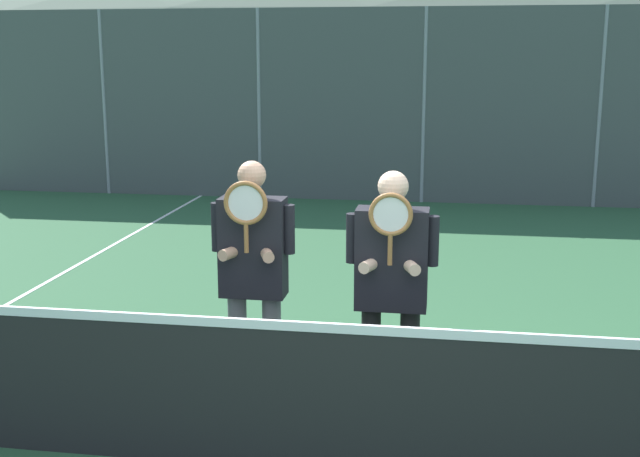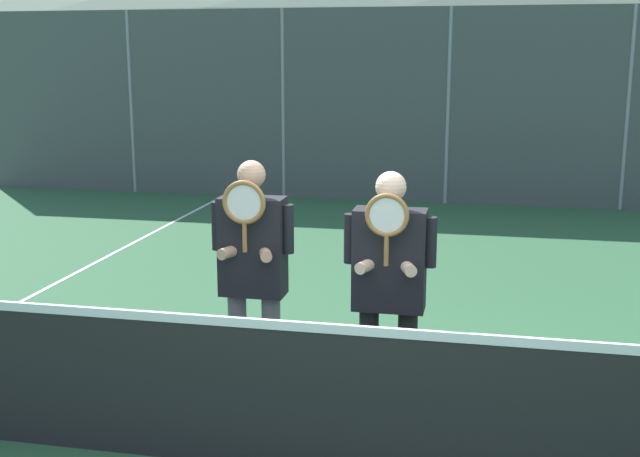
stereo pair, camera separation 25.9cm
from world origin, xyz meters
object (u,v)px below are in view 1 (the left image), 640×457
Objects in this scene: player_leftmost at (253,269)px; car_left_of_center at (489,134)px; car_far_left at (251,133)px; player_center_left at (391,280)px.

car_left_of_center is at bearing 79.76° from player_leftmost.
player_center_left is at bearing -71.79° from car_far_left.
car_far_left is 4.96m from car_left_of_center.
car_left_of_center is (2.10, 11.64, -0.15)m from player_leftmost.
player_center_left is (0.95, -0.08, -0.01)m from player_leftmost.
car_far_left is at bearing 103.97° from player_leftmost.
player_leftmost reaches higher than player_center_left.
player_leftmost is 11.83m from car_left_of_center.
player_center_left is at bearing -95.63° from car_left_of_center.
car_far_left is (-3.80, 11.56, -0.18)m from player_center_left.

